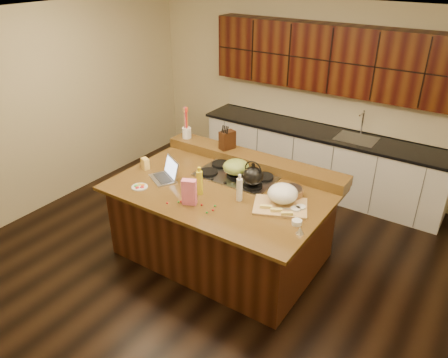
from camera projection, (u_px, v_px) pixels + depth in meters
The scene contains 33 objects.
room at pixel (221, 152), 4.67m from camera, with size 5.52×5.02×2.72m.
island at pixel (222, 221), 5.08m from camera, with size 2.40×1.60×0.92m.
back_ledge at pixel (253, 160), 5.36m from camera, with size 2.40×0.30×0.12m, color black.
cooktop at pixel (236, 176), 5.08m from camera, with size 0.92×0.52×0.05m.
back_counter at pixel (324, 127), 6.33m from camera, with size 3.70×0.66×2.40m.
kettle at pixel (253, 176), 4.78m from camera, with size 0.24×0.24×0.21m, color black.
green_bowl at pixel (236, 167), 5.03m from camera, with size 0.31×0.31×0.17m, color olive.
laptop at pixel (167, 173), 5.03m from camera, with size 0.42×0.39×0.23m.
oil_bottle at pixel (200, 183), 4.67m from camera, with size 0.07×0.07×0.27m, color yellow.
vinegar_bottle at pixel (239, 190), 4.56m from camera, with size 0.06×0.06×0.25m, color silver.
wooden_tray at pixel (282, 196), 4.49m from camera, with size 0.66×0.58×0.22m.
ramekin_a at pixel (296, 210), 4.40m from camera, with size 0.10×0.10×0.04m, color white.
ramekin_b at pixel (297, 222), 4.20m from camera, with size 0.10×0.10×0.04m, color white.
ramekin_c at pixel (301, 208), 4.43m from camera, with size 0.10×0.10×0.04m, color white.
strainer_bowl at pixel (292, 193), 4.66m from camera, with size 0.24×0.24×0.09m, color #996B3F.
kitchen_timer at pixel (300, 230), 4.06m from camera, with size 0.08×0.08×0.07m, color silver.
pink_bag at pixel (189, 192), 4.49m from camera, with size 0.15×0.08×0.28m, color pink.
candy_plate at pixel (140, 187), 4.86m from camera, with size 0.18×0.18×0.01m, color white.
package_box at pixel (145, 164), 5.24m from camera, with size 0.10×0.07×0.14m, color #F8C757.
utensil_crock at pixel (187, 133), 5.80m from camera, with size 0.12×0.12×0.14m, color white.
knife_block at pixel (227, 140), 5.46m from camera, with size 0.12×0.19×0.23m, color black.
gumdrop_0 at pixel (202, 205), 4.51m from camera, with size 0.02×0.02×0.02m, color red.
gumdrop_1 at pixel (179, 202), 4.56m from camera, with size 0.02×0.02×0.02m, color #198C26.
gumdrop_2 at pixel (182, 199), 4.61m from camera, with size 0.02×0.02×0.02m, color red.
gumdrop_3 at pixel (215, 206), 4.49m from camera, with size 0.02×0.02×0.02m, color #198C26.
gumdrop_4 at pixel (167, 203), 4.54m from camera, with size 0.02×0.02×0.02m, color red.
gumdrop_5 at pixel (188, 197), 4.65m from camera, with size 0.02×0.02×0.02m, color #198C26.
gumdrop_6 at pixel (213, 210), 4.42m from camera, with size 0.02×0.02×0.02m, color red.
gumdrop_7 at pixel (187, 199), 4.62m from camera, with size 0.02×0.02×0.02m, color #198C26.
gumdrop_8 at pixel (194, 201), 4.59m from camera, with size 0.02×0.02×0.02m, color red.
gumdrop_9 at pixel (207, 213), 4.38m from camera, with size 0.02×0.02×0.02m, color #198C26.
gumdrop_10 at pixel (181, 201), 4.57m from camera, with size 0.02×0.02×0.02m, color red.
gumdrop_11 at pixel (192, 198), 4.63m from camera, with size 0.02×0.02×0.02m, color #198C26.
Camera 1 is at (2.39, -3.53, 3.27)m, focal length 35.00 mm.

